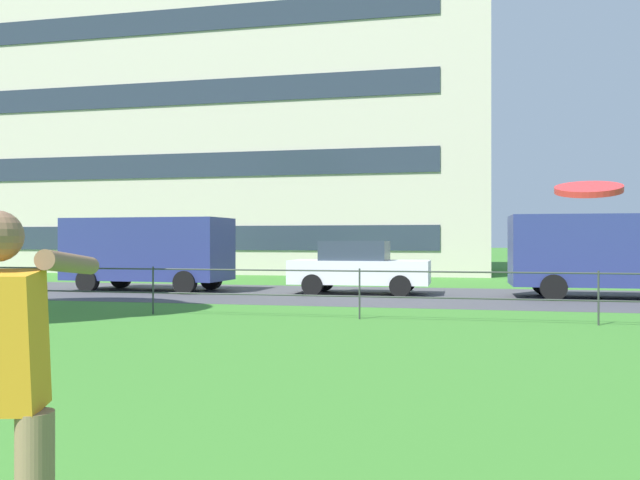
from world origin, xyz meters
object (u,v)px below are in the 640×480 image
at_px(panel_van_far_right, 608,251).
at_px(apartment_building_background, 236,110).
at_px(frisbee, 589,189).
at_px(panel_van_right, 149,250).
at_px(car_white_left, 359,267).

xyz_separation_m(panel_van_far_right, apartment_building_background, (-15.78, 14.83, 7.27)).
bearing_deg(frisbee, apartment_building_background, 112.19).
height_order(panel_van_right, apartment_building_background, apartment_building_background).
bearing_deg(panel_van_far_right, panel_van_right, -179.54).
relative_size(panel_van_far_right, apartment_building_background, 0.19).
distance_m(car_white_left, apartment_building_background, 18.93).
bearing_deg(car_white_left, apartment_building_background, 121.52).
bearing_deg(panel_van_far_right, apartment_building_background, 136.77).
bearing_deg(panel_van_right, frisbee, -57.71).
height_order(car_white_left, apartment_building_background, apartment_building_background).
relative_size(panel_van_right, apartment_building_background, 0.19).
xyz_separation_m(panel_van_right, panel_van_far_right, (13.29, 0.11, 0.00)).
relative_size(car_white_left, apartment_building_background, 0.15).
distance_m(panel_van_right, panel_van_far_right, 13.29).
xyz_separation_m(car_white_left, panel_van_far_right, (6.75, -0.12, 0.49)).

